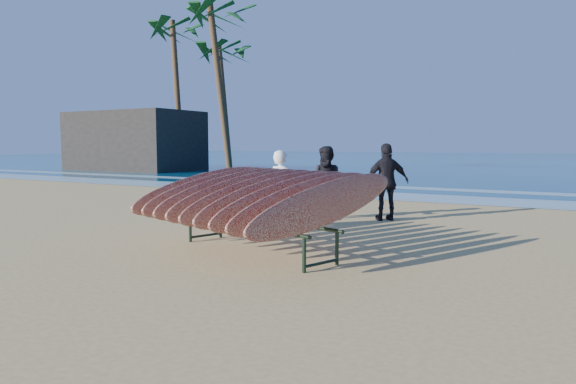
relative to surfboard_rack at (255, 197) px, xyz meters
name	(u,v)px	position (x,y,z in m)	size (l,w,h in m)	color
ground	(262,257)	(0.29, -0.26, -0.91)	(120.00, 120.00, 0.00)	tan
ocean	(538,160)	(0.29, 54.74, -0.90)	(160.00, 160.00, 0.00)	navy
foam_near	(430,198)	(0.29, 9.74, -0.90)	(160.00, 160.00, 0.00)	white
foam_far	(454,190)	(0.29, 13.24, -0.90)	(160.00, 160.00, 0.00)	white
surfboard_rack	(255,197)	(0.00, 0.00, 0.00)	(3.93, 3.77, 1.47)	black
person_white	(281,190)	(-0.82, 2.20, -0.10)	(0.59, 0.39, 1.62)	white
person_dark_a	(328,183)	(-0.55, 3.84, -0.06)	(0.83, 0.64, 1.70)	black
person_dark_b	(387,182)	(0.66, 4.42, -0.02)	(1.03, 0.43, 1.76)	black
building	(134,141)	(-21.78, 18.12, 1.04)	(8.75, 4.86, 3.89)	#2D2823
palm_left	(219,18)	(-13.52, 16.83, 7.89)	(5.20, 5.20, 9.67)	brown
palm_mid	(224,54)	(-15.59, 19.95, 6.52)	(5.20, 5.20, 8.29)	brown
palm_right	(176,33)	(-18.17, 18.42, 7.83)	(5.20, 5.20, 9.65)	brown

